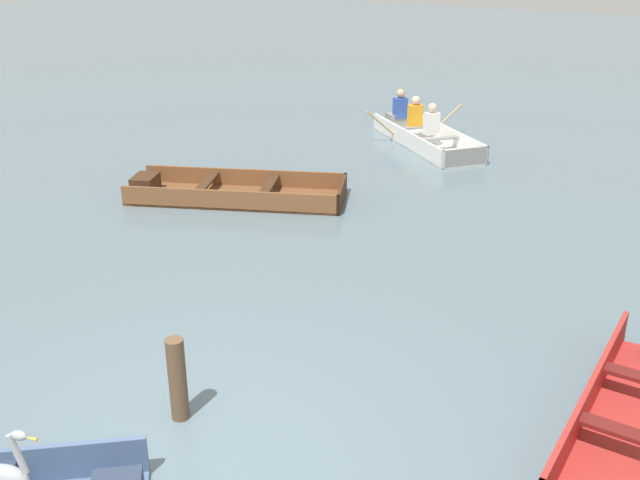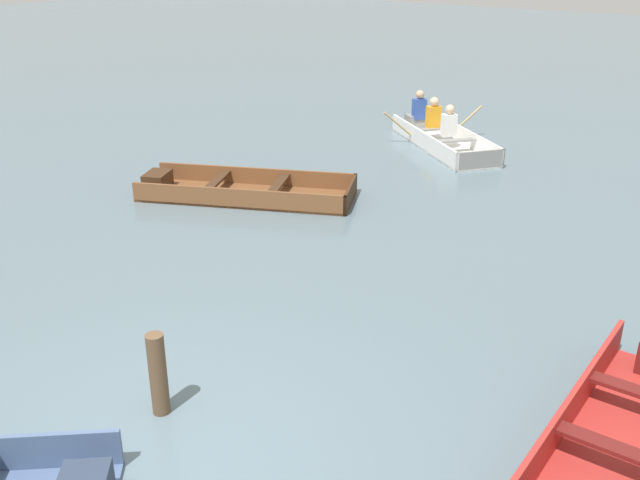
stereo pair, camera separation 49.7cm
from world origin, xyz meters
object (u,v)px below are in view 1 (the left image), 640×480
Objects in this scene: rowboat_white_with_crew at (421,133)px; heron_on_dinghy at (9,475)px; skiff_wooden_brown_near_moored at (229,192)px; mooring_post at (178,379)px.

heron_on_dinghy is (2.48, -11.39, 0.65)m from rowboat_white_with_crew.
skiff_wooden_brown_near_moored is at bearing -104.16° from rowboat_white_with_crew.
heron_on_dinghy is 1.93m from mooring_post.
rowboat_white_with_crew is at bearing 102.30° from heron_on_dinghy.
skiff_wooden_brown_near_moored is 4.55× the size of mooring_post.
skiff_wooden_brown_near_moored is at bearing 119.25° from heron_on_dinghy.
mooring_post reaches higher than skiff_wooden_brown_near_moored.
heron_on_dinghy is 1.04× the size of mooring_post.
mooring_post is (2.14, -9.55, 0.18)m from rowboat_white_with_crew.
rowboat_white_with_crew is at bearing 75.84° from skiff_wooden_brown_near_moored.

